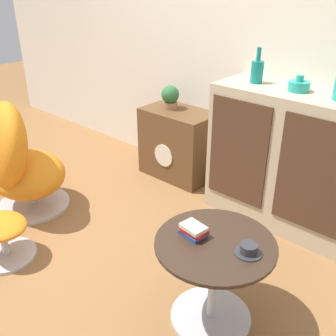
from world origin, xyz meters
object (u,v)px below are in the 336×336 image
object	(u,v)px
sideboard	(287,159)
vase_leftmost	(257,71)
vase_inner_left	(299,86)
egg_chair	(18,162)
potted_plant	(170,97)
ottoman	(2,233)
coffee_table	(213,273)
book_stack	(193,230)
tv_console	(178,144)
teacup	(248,250)

from	to	relation	value
sideboard	vase_leftmost	size ratio (longest dim) A/B	4.49
vase_inner_left	egg_chair	bearing A→B (deg)	-142.27
egg_chair	potted_plant	bearing A→B (deg)	70.86
ottoman	coffee_table	bearing A→B (deg)	20.20
ottoman	potted_plant	world-z (taller)	potted_plant
book_stack	ottoman	bearing A→B (deg)	-159.21
vase_leftmost	potted_plant	bearing A→B (deg)	178.00
tv_console	vase_inner_left	bearing A→B (deg)	-1.56
ottoman	potted_plant	size ratio (longest dim) A/B	1.87
coffee_table	book_stack	distance (m)	0.25
potted_plant	sideboard	bearing A→B (deg)	-1.66
tv_console	coffee_table	world-z (taller)	tv_console
vase_inner_left	potted_plant	world-z (taller)	vase_inner_left
sideboard	tv_console	bearing A→B (deg)	178.22
tv_console	sideboard	bearing A→B (deg)	-1.78
vase_inner_left	teacup	xyz separation A→B (m)	(0.34, -1.08, -0.49)
egg_chair	vase_inner_left	bearing A→B (deg)	37.73
potted_plant	teacup	distance (m)	1.84
egg_chair	book_stack	size ratio (longest dim) A/B	6.58
book_stack	sideboard	bearing A→B (deg)	93.48
ottoman	vase_leftmost	xyz separation A→B (m)	(0.80, 1.58, 0.87)
vase_leftmost	vase_inner_left	world-z (taller)	vase_leftmost
egg_chair	vase_leftmost	bearing A→B (deg)	44.02
ottoman	vase_inner_left	world-z (taller)	vase_inner_left
vase_inner_left	sideboard	bearing A→B (deg)	-129.43
tv_console	vase_inner_left	size ratio (longest dim) A/B	4.52
coffee_table	book_stack	world-z (taller)	book_stack
egg_chair	coffee_table	world-z (taller)	egg_chair
ottoman	coffee_table	size ratio (longest dim) A/B	0.63
tv_console	book_stack	distance (m)	1.61
egg_chair	ottoman	bearing A→B (deg)	-42.01
ottoman	coffee_table	xyz separation A→B (m)	(1.28, 0.47, 0.12)
book_stack	vase_inner_left	bearing A→B (deg)	93.31
vase_inner_left	potted_plant	distance (m)	1.16
sideboard	vase_inner_left	size ratio (longest dim) A/B	7.73
book_stack	egg_chair	bearing A→B (deg)	-178.13
vase_leftmost	teacup	size ratio (longest dim) A/B	1.85
vase_inner_left	teacup	world-z (taller)	vase_inner_left
teacup	book_stack	size ratio (longest dim) A/B	0.97
egg_chair	coffee_table	distance (m)	1.72
egg_chair	potted_plant	world-z (taller)	egg_chair
sideboard	potted_plant	distance (m)	1.14
egg_chair	teacup	distance (m)	1.89
vase_inner_left	teacup	size ratio (longest dim) A/B	1.07
vase_leftmost	vase_inner_left	xyz separation A→B (m)	(0.31, 0.00, -0.05)
potted_plant	vase_leftmost	bearing A→B (deg)	-2.00
sideboard	egg_chair	xyz separation A→B (m)	(-1.54, -1.19, -0.09)
coffee_table	vase_leftmost	bearing A→B (deg)	113.66
vase_inner_left	teacup	bearing A→B (deg)	-72.57
tv_console	teacup	xyz separation A→B (m)	(1.36, -1.11, 0.22)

